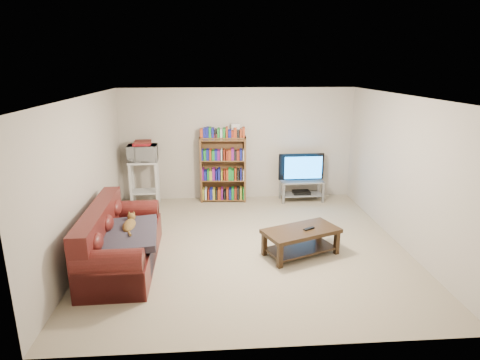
{
  "coord_description": "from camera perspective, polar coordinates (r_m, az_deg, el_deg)",
  "views": [
    {
      "loc": [
        -0.56,
        -6.02,
        2.84
      ],
      "look_at": [
        -0.1,
        0.4,
        1.0
      ],
      "focal_mm": 30.0,
      "sensor_mm": 36.0,
      "label": 1
    }
  ],
  "objects": [
    {
      "name": "ceiling",
      "position": [
        6.06,
        1.24,
        11.79
      ],
      "size": [
        5.0,
        5.0,
        0.0
      ],
      "primitive_type": "plane",
      "rotation": [
        3.14,
        0.0,
        0.0
      ],
      "color": "white",
      "rests_on": "ground"
    },
    {
      "name": "sofa",
      "position": [
        6.2,
        -17.04,
        -8.8
      ],
      "size": [
        0.96,
        2.12,
        0.9
      ],
      "rotation": [
        0.0,
        0.0,
        0.03
      ],
      "color": "#531815",
      "rests_on": "floor"
    },
    {
      "name": "tv_stand",
      "position": [
        8.77,
        8.73,
        -0.97
      ],
      "size": [
        0.93,
        0.44,
        0.46
      ],
      "rotation": [
        0.0,
        0.0,
        0.02
      ],
      "color": "#999EA3",
      "rests_on": "floor"
    },
    {
      "name": "remote",
      "position": [
        6.28,
        9.78,
        -6.83
      ],
      "size": [
        0.19,
        0.14,
        0.02
      ],
      "primitive_type": "cube",
      "rotation": [
        0.0,
        0.0,
        0.54
      ],
      "color": "black",
      "rests_on": "coffee_table"
    },
    {
      "name": "microwave",
      "position": [
        8.43,
        -13.67,
        3.76
      ],
      "size": [
        0.61,
        0.43,
        0.33
      ],
      "primitive_type": "imported",
      "rotation": [
        0.0,
        0.0,
        0.05
      ],
      "color": "silver",
      "rests_on": "microwave_stand"
    },
    {
      "name": "microwave_stand",
      "position": [
        8.55,
        -13.45,
        0.42
      ],
      "size": [
        0.62,
        0.47,
        0.96
      ],
      "rotation": [
        0.0,
        0.0,
        0.05
      ],
      "color": "silver",
      "rests_on": "floor"
    },
    {
      "name": "game_boxes",
      "position": [
        8.39,
        -13.76,
        5.02
      ],
      "size": [
        0.36,
        0.32,
        0.05
      ],
      "primitive_type": "cube",
      "rotation": [
        0.0,
        0.0,
        0.05
      ],
      "color": "maroon",
      "rests_on": "microwave"
    },
    {
      "name": "blanket",
      "position": [
        5.96,
        -15.74,
        -7.51
      ],
      "size": [
        0.92,
        1.13,
        0.18
      ],
      "primitive_type": "cube",
      "rotation": [
        0.05,
        -0.04,
        0.11
      ],
      "color": "#332D39",
      "rests_on": "sofa"
    },
    {
      "name": "wall_back",
      "position": [
        8.69,
        -0.34,
        5.09
      ],
      "size": [
        5.0,
        0.0,
        5.0
      ],
      "primitive_type": "plane",
      "rotation": [
        1.57,
        0.0,
        0.0
      ],
      "color": "beige",
      "rests_on": "ground"
    },
    {
      "name": "television",
      "position": [
        8.66,
        8.85,
        1.76
      ],
      "size": [
        0.99,
        0.15,
        0.57
      ],
      "primitive_type": "imported",
      "rotation": [
        0.0,
        0.0,
        3.17
      ],
      "color": "black",
      "rests_on": "tv_stand"
    },
    {
      "name": "wall_right",
      "position": [
        6.95,
        22.17,
        1.1
      ],
      "size": [
        0.0,
        5.0,
        5.0
      ],
      "primitive_type": "plane",
      "rotation": [
        1.57,
        0.0,
        -1.57
      ],
      "color": "beige",
      "rests_on": "ground"
    },
    {
      "name": "wall_left",
      "position": [
        6.53,
        -21.23,
        0.3
      ],
      "size": [
        0.0,
        5.0,
        5.0
      ],
      "primitive_type": "plane",
      "rotation": [
        1.57,
        0.0,
        1.57
      ],
      "color": "beige",
      "rests_on": "ground"
    },
    {
      "name": "bookshelf",
      "position": [
        8.57,
        -2.41,
        1.66
      ],
      "size": [
        0.99,
        0.36,
        1.4
      ],
      "rotation": [
        0.0,
        0.0,
        -0.06
      ],
      "color": "brown",
      "rests_on": "floor"
    },
    {
      "name": "wall_front",
      "position": [
        3.92,
        4.56,
        -8.84
      ],
      "size": [
        5.0,
        0.0,
        5.0
      ],
      "primitive_type": "plane",
      "rotation": [
        -1.57,
        0.0,
        0.0
      ],
      "color": "beige",
      "rests_on": "ground"
    },
    {
      "name": "floor",
      "position": [
        6.68,
        1.12,
        -9.21
      ],
      "size": [
        5.0,
        5.0,
        0.0
      ],
      "primitive_type": "plane",
      "color": "tan",
      "rests_on": "ground"
    },
    {
      "name": "cat",
      "position": [
        6.11,
        -15.48,
        -6.28
      ],
      "size": [
        0.24,
        0.58,
        0.17
      ],
      "primitive_type": null,
      "rotation": [
        0.0,
        0.0,
        0.03
      ],
      "color": "brown",
      "rests_on": "sofa"
    },
    {
      "name": "coffee_table",
      "position": [
        6.32,
        8.66,
        -8.01
      ],
      "size": [
        1.29,
        0.97,
        0.42
      ],
      "rotation": [
        0.0,
        0.0,
        0.39
      ],
      "color": "black",
      "rests_on": "floor"
    },
    {
      "name": "dvd_player",
      "position": [
        8.81,
        8.7,
        -1.73
      ],
      "size": [
        0.37,
        0.27,
        0.06
      ],
      "primitive_type": "cube",
      "rotation": [
        0.0,
        0.0,
        0.02
      ],
      "color": "black",
      "rests_on": "tv_stand"
    },
    {
      "name": "shelf_clutter",
      "position": [
        8.42,
        -1.79,
        6.86
      ],
      "size": [
        0.72,
        0.23,
        0.28
      ],
      "rotation": [
        0.0,
        0.0,
        -0.06
      ],
      "color": "silver",
      "rests_on": "bookshelf"
    }
  ]
}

